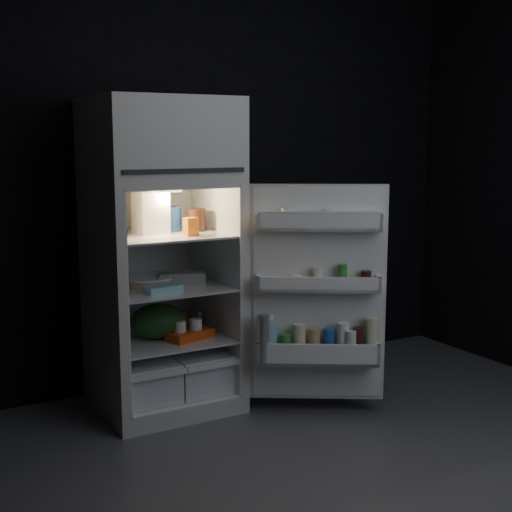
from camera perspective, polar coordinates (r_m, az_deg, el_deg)
floor at (r=3.45m, az=7.26°, el=-17.47°), size 4.00×3.40×0.00m
wall_back at (r=4.56m, az=-5.38°, el=6.75°), size 4.00×0.00×2.70m
refrigerator at (r=4.11m, az=-7.69°, el=0.89°), size 0.76×0.71×1.78m
fridge_door at (r=3.98m, az=4.95°, el=-3.39°), size 0.71×0.54×1.22m
milk_jug at (r=4.05m, az=-8.43°, el=3.47°), size 0.17×0.17×0.24m
mayo_jar at (r=4.17m, az=-6.83°, el=2.99°), size 0.16×0.16×0.14m
jam_jar at (r=4.14m, az=-4.83°, el=2.90°), size 0.13×0.13×0.13m
amber_bottle at (r=4.04m, az=-10.99°, el=3.24°), size 0.09×0.09×0.22m
small_carton at (r=3.94m, az=-5.24°, el=2.35°), size 0.08×0.06×0.10m
egg_carton at (r=4.12m, az=-5.94°, el=-1.80°), size 0.28×0.18×0.07m
pie at (r=4.14m, az=-8.63°, el=-2.00°), size 0.38×0.38×0.04m
flat_package at (r=3.91m, az=-7.45°, el=-2.64°), size 0.21×0.12×0.04m
wrapped_pkg at (r=4.27m, az=-5.87°, el=-1.53°), size 0.13×0.11×0.05m
produce_bag at (r=4.13m, az=-7.82°, el=-5.17°), size 0.35×0.30×0.20m
yogurt_tray at (r=4.10m, az=-5.33°, el=-6.27°), size 0.29×0.21×0.05m
small_can_red at (r=4.40m, az=-6.00°, el=-4.95°), size 0.09×0.09×0.09m
small_can_silver at (r=4.39m, az=-4.60°, el=-4.95°), size 0.06×0.06×0.09m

